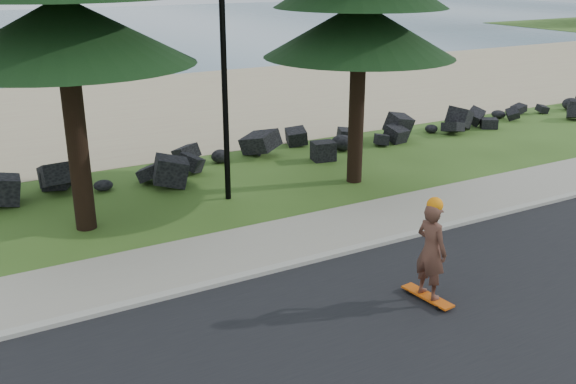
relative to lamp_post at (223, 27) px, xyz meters
name	(u,v)px	position (x,y,z in m)	size (l,w,h in m)	color
ground	(291,245)	(0.00, -3.20, -4.13)	(160.00, 160.00, 0.00)	#2C4916
road	(439,353)	(0.00, -7.70, -4.12)	(160.00, 7.00, 0.02)	black
kerb	(314,259)	(0.00, -4.10, -4.08)	(160.00, 0.20, 0.10)	#ACA89B
sidewalk	(287,240)	(0.00, -3.00, -4.09)	(160.00, 2.00, 0.08)	gray
beach_sand	(111,112)	(0.00, 11.30, -4.13)	(160.00, 15.00, 0.01)	tan
ocean	(2,31)	(0.00, 47.80, -4.13)	(160.00, 58.00, 0.01)	#3A5E70
seawall_boulders	(193,173)	(0.00, 2.40, -4.13)	(60.00, 2.40, 1.10)	black
lamp_post	(223,27)	(0.00, 0.00, 0.00)	(0.25, 0.14, 8.14)	black
skateboarder	(431,251)	(0.89, -6.39, -3.18)	(0.47, 1.04, 1.89)	#CF500C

